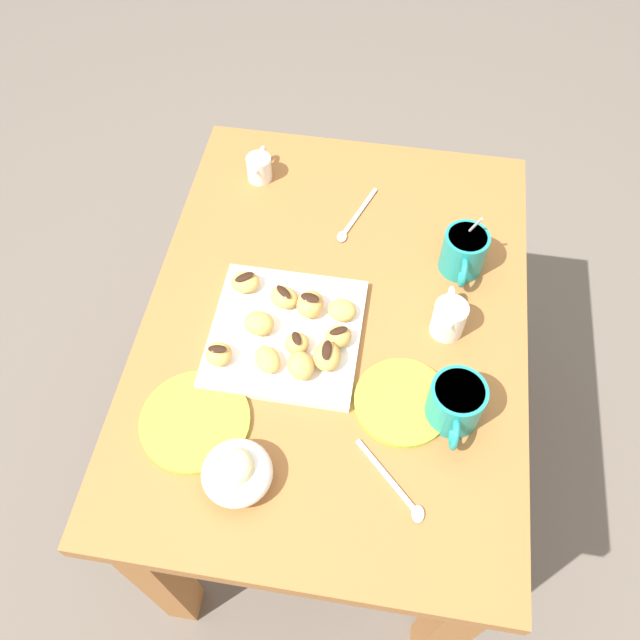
{
  "coord_description": "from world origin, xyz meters",
  "views": [
    {
      "loc": [
        0.66,
        0.08,
        1.72
      ],
      "look_at": [
        0.02,
        -0.02,
        0.73
      ],
      "focal_mm": 36.89,
      "sensor_mm": 36.0,
      "label": 1
    }
  ],
  "objects": [
    {
      "name": "chocolate_drizzle_3",
      "position": [
        -0.0,
        -0.05,
        0.77
      ],
      "size": [
        0.03,
        0.04,
        0.0
      ],
      "primitive_type": "ellipsoid",
      "rotation": [
        0.0,
        0.0,
        4.54
      ],
      "color": "black",
      "rests_on": "beignet_3"
    },
    {
      "name": "chocolate_drizzle_7",
      "position": [
        0.06,
        0.01,
        0.77
      ],
      "size": [
        0.03,
        0.04,
        0.0
      ],
      "primitive_type": "ellipsoid",
      "rotation": [
        0.0,
        0.0,
        5.23
      ],
      "color": "black",
      "rests_on": "beignet_7"
    },
    {
      "name": "loose_spoon_by_plate",
      "position": [
        -0.24,
        0.0,
        0.72
      ],
      "size": [
        0.16,
        0.07,
        0.01
      ],
      "color": "silver",
      "rests_on": "dining_table"
    },
    {
      "name": "chocolate_drizzle_2",
      "position": [
        0.08,
        -0.06,
        0.76
      ],
      "size": [
        0.03,
        0.03,
        0.0
      ],
      "primitive_type": "ellipsoid",
      "rotation": [
        0.0,
        0.0,
        0.47
      ],
      "color": "black",
      "rests_on": "beignet_2"
    },
    {
      "name": "beignet_7",
      "position": [
        0.06,
        0.01,
        0.75
      ],
      "size": [
        0.06,
        0.06,
        0.04
      ],
      "primitive_type": "ellipsoid",
      "rotation": [
        0.0,
        0.0,
        5.23
      ],
      "color": "#DBA351",
      "rests_on": "pastry_plate_square"
    },
    {
      "name": "beignet_10",
      "position": [
        0.1,
        -0.0,
        0.75
      ],
      "size": [
        0.06,
        0.06,
        0.04
      ],
      "primitive_type": "ellipsoid",
      "rotation": [
        0.0,
        0.0,
        3.3
      ],
      "color": "#DBA351",
      "rests_on": "pastry_plate_square"
    },
    {
      "name": "cream_pitcher_white",
      "position": [
        -0.01,
        0.2,
        0.75
      ],
      "size": [
        0.1,
        0.06,
        0.07
      ],
      "color": "white",
      "rests_on": "dining_table"
    },
    {
      "name": "beignet_0",
      "position": [
        -0.03,
        -0.17,
        0.74
      ],
      "size": [
        0.06,
        0.06,
        0.03
      ],
      "primitive_type": "ellipsoid",
      "rotation": [
        0.0,
        0.0,
        1.82
      ],
      "color": "#DBA351",
      "rests_on": "pastry_plate_square"
    },
    {
      "name": "pastry_plate_square",
      "position": [
        0.05,
        -0.08,
        0.72
      ],
      "size": [
        0.27,
        0.27,
        0.02
      ],
      "primitive_type": "cube",
      "color": "white",
      "rests_on": "dining_table"
    },
    {
      "name": "chocolate_sauce_pitcher",
      "position": [
        -0.33,
        -0.21,
        0.74
      ],
      "size": [
        0.09,
        0.05,
        0.06
      ],
      "color": "white",
      "rests_on": "dining_table"
    },
    {
      "name": "chocolate_drizzle_10",
      "position": [
        0.1,
        -0.0,
        0.77
      ],
      "size": [
        0.04,
        0.02,
        0.0
      ],
      "primitive_type": "ellipsoid",
      "rotation": [
        0.0,
        0.0,
        3.18
      ],
      "color": "black",
      "rests_on": "beignet_10"
    },
    {
      "name": "beignet_2",
      "position": [
        0.08,
        -0.06,
        0.74
      ],
      "size": [
        0.06,
        0.06,
        0.03
      ],
      "primitive_type": "ellipsoid",
      "rotation": [
        0.0,
        0.0,
        0.61
      ],
      "color": "#DBA351",
      "rests_on": "pastry_plate_square"
    },
    {
      "name": "beignet_8",
      "position": [
        0.13,
        -0.04,
        0.75
      ],
      "size": [
        0.07,
        0.07,
        0.04
      ],
      "primitive_type": "ellipsoid",
      "rotation": [
        0.0,
        0.0,
        3.7
      ],
      "color": "#DBA351",
      "rests_on": "pastry_plate_square"
    },
    {
      "name": "ground_plane",
      "position": [
        0.0,
        0.0,
        0.0
      ],
      "size": [
        8.0,
        8.0,
        0.0
      ],
      "primitive_type": "plane",
      "color": "#665B51"
    },
    {
      "name": "loose_spoon_near_saucer",
      "position": [
        0.3,
        0.14,
        0.72
      ],
      "size": [
        0.12,
        0.12,
        0.01
      ],
      "color": "silver",
      "rests_on": "dining_table"
    },
    {
      "name": "coffee_mug_teal_left",
      "position": [
        -0.16,
        0.22,
        0.76
      ],
      "size": [
        0.12,
        0.08,
        0.14
      ],
      "color": "teal",
      "rests_on": "dining_table"
    },
    {
      "name": "dining_table",
      "position": [
        0.0,
        0.0,
        0.57
      ],
      "size": [
        0.95,
        0.7,
        0.71
      ],
      "color": "#A36633",
      "rests_on": "ground_plane"
    },
    {
      "name": "chocolate_drizzle_0",
      "position": [
        -0.03,
        -0.17,
        0.76
      ],
      "size": [
        0.04,
        0.04,
        0.0
      ],
      "primitive_type": "ellipsoid",
      "rotation": [
        0.0,
        0.0,
        2.24
      ],
      "color": "black",
      "rests_on": "beignet_0"
    },
    {
      "name": "coffee_mug_teal_right",
      "position": [
        0.16,
        0.22,
        0.76
      ],
      "size": [
        0.13,
        0.09,
        0.09
      ],
      "color": "teal",
      "rests_on": "dining_table"
    },
    {
      "name": "beignet_5",
      "position": [
        0.12,
        -0.1,
        0.74
      ],
      "size": [
        0.07,
        0.07,
        0.03
      ],
      "primitive_type": "ellipsoid",
      "rotation": [
        0.0,
        0.0,
        5.35
      ],
      "color": "#DBA351",
      "rests_on": "pastry_plate_square"
    },
    {
      "name": "ice_cream_bowl",
      "position": [
        0.33,
        -0.11,
        0.75
      ],
      "size": [
        0.11,
        0.11,
        0.08
      ],
      "color": "white",
      "rests_on": "dining_table"
    },
    {
      "name": "beignet_3",
      "position": [
        -0.0,
        -0.05,
        0.75
      ],
      "size": [
        0.06,
        0.05,
        0.04
      ],
      "primitive_type": "ellipsoid",
      "rotation": [
        0.0,
        0.0,
        4.6
      ],
      "color": "#DBA351",
      "rests_on": "pastry_plate_square"
    },
    {
      "name": "beignet_9",
      "position": [
        0.05,
        -0.13,
        0.75
      ],
      "size": [
        0.06,
        0.06,
        0.04
      ],
      "primitive_type": "ellipsoid",
      "rotation": [
        0.0,
        0.0,
        4.52
      ],
      "color": "#DBA351",
      "rests_on": "pastry_plate_square"
    },
    {
      "name": "beignet_6",
      "position": [
        0.0,
        0.01,
        0.74
      ],
      "size": [
        0.05,
        0.06,
        0.03
      ],
      "primitive_type": "ellipsoid",
      "rotation": [
        0.0,
        0.0,
        3.01
      ],
      "color": "#DBA351",
      "rests_on": "pastry_plate_square"
    },
    {
      "name": "saucer_lime_right",
      "position": [
        0.24,
        -0.2,
        0.72
      ],
      "size": [
        0.18,
        0.18,
        0.01
      ],
      "primitive_type": "cylinder",
      "color": "#9EC633",
      "rests_on": "dining_table"
    },
    {
      "name": "beignet_1",
      "position": [
        -0.01,
        -0.1,
        0.74
      ],
      "size": [
        0.06,
        0.06,
        0.03
      ],
      "primitive_type": "ellipsoid",
      "rotation": [
        0.0,
        0.0,
        1.25
      ],
      "color": "#DBA351",
      "rests_on": "pastry_plate_square"
    },
    {
      "name": "chocolate_drizzle_4",
      "position": [
        0.13,
        -0.18,
        0.76
      ],
      "size": [
        0.02,
        0.03,
        0.0
      ],
      "primitive_type": "ellipsoid",
      "rotation": [
        0.0,
        0.0,
        4.82
      ],
      "color": "black",
      "rests_on": "beignet_4"
    },
    {
      "name": "beignet_4",
      "position": [
        0.13,
        -0.18,
        0.74
      ],
      "size": [
        0.06,
        0.06,
        0.03
      ],
      "primitive_type": "ellipsoid",
      "rotation": [
        0.0,
        0.0,
        4.46
      ],
      "color": "#DBA351",
      "rests_on": "pastry_plate_square"
    },
    {
      "name": "saucer_lime_left",
      "position": [
        0.15,
        0.14,
        0.72
      ],
      "size": [
        0.16,
        0.16,
        0.01
      ],
      "primitive_type": "cylinder",
      "color": "#9EC633",
      "rests_on": "dining_table"
    },
    {
      "name": "chocolate_drizzle_1",
      "position": [
        -0.01,
        -0.1,
        0.76
      ],
      "size": [
        0.04,
        0.04,
        0.0
      ],
      "primitive_type": "ellipsoid",
      "rotation": [
        0.0,
        0.0,
        0.86
      ],
      "color": "black",
      "rests_on": "beignet_1"
    }
  ]
}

